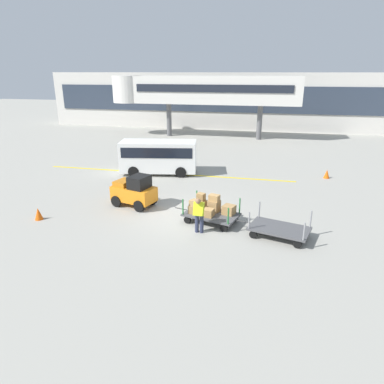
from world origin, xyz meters
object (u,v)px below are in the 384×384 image
baggage_cart_middle (279,229)px  baggage_handler (199,214)px  safety_cone_far (327,174)px  baggage_tug (134,191)px  baggage_cart_lead (210,210)px  shuttle_van (159,155)px  safety_cone_near (38,214)px

baggage_cart_middle → baggage_handler: bearing=-173.5°
safety_cone_far → baggage_handler: bearing=-123.8°
baggage_tug → baggage_handler: size_ratio=1.49×
baggage_cart_middle → baggage_handler: (-3.20, -0.36, 0.52)m
baggage_cart_lead → baggage_handler: bearing=-100.9°
shuttle_van → safety_cone_near: (-2.99, -8.31, -0.96)m
safety_cone_near → baggage_handler: bearing=1.6°
baggage_cart_middle → shuttle_van: size_ratio=0.61×
baggage_tug → baggage_cart_middle: baggage_tug is taller
safety_cone_near → safety_cone_far: 16.50m
baggage_handler → shuttle_van: shuttle_van is taller
baggage_cart_middle → baggage_handler: 3.26m
safety_cone_far → baggage_cart_lead: bearing=-126.7°
baggage_tug → baggage_cart_lead: size_ratio=0.75×
baggage_handler → safety_cone_far: baggage_handler is taller
baggage_cart_middle → safety_cone_near: baggage_cart_middle is taller
baggage_cart_middle → safety_cone_near: bearing=-176.9°
baggage_cart_lead → shuttle_van: bearing=123.6°
baggage_handler → shuttle_van: 9.18m
shuttle_van → safety_cone_near: shuttle_van is taller
baggage_cart_middle → baggage_cart_lead: bearing=162.7°
baggage_cart_middle → safety_cone_far: size_ratio=5.61×
baggage_cart_middle → shuttle_van: shuttle_van is taller
baggage_tug → safety_cone_far: baggage_tug is taller
baggage_cart_lead → baggage_handler: size_ratio=1.97×
baggage_handler → safety_cone_near: size_ratio=2.84×
baggage_cart_lead → safety_cone_near: 7.67m
baggage_cart_lead → baggage_handler: 1.34m
baggage_cart_lead → baggage_cart_middle: size_ratio=1.00×
baggage_tug → baggage_cart_lead: bearing=-14.8°
shuttle_van → baggage_tug: bearing=-84.1°
safety_cone_near → safety_cone_far: same height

